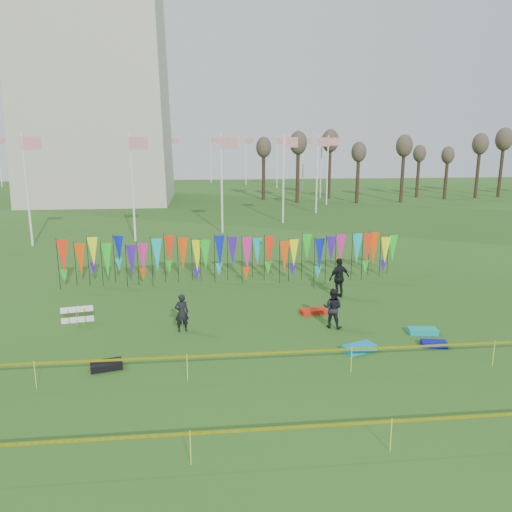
{
  "coord_description": "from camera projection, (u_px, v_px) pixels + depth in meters",
  "views": [
    {
      "loc": [
        -1.57,
        -17.12,
        7.56
      ],
      "look_at": [
        0.9,
        6.0,
        2.11
      ],
      "focal_mm": 35.0,
      "sensor_mm": 36.0,
      "label": 1
    }
  ],
  "objects": [
    {
      "name": "banner_row",
      "position": [
        238.0,
        253.0,
        26.88
      ],
      "size": [
        18.64,
        0.64,
        2.47
      ],
      "color": "black",
      "rests_on": "ground"
    },
    {
      "name": "box_kite",
      "position": [
        77.0,
        315.0,
        20.98
      ],
      "size": [
        0.66,
        0.66,
        0.74
      ],
      "rotation": [
        0.0,
        0.0,
        0.18
      ],
      "color": "red",
      "rests_on": "ground"
    },
    {
      "name": "person_right",
      "position": [
        339.0,
        278.0,
        24.25
      ],
      "size": [
        1.32,
        1.06,
        1.98
      ],
      "primitive_type": "imported",
      "rotation": [
        0.0,
        0.0,
        3.54
      ],
      "color": "black",
      "rests_on": "ground"
    },
    {
      "name": "kite_bag_red",
      "position": [
        313.0,
        311.0,
        22.14
      ],
      "size": [
        1.22,
        0.7,
        0.21
      ],
      "primitive_type": "cube",
      "rotation": [
        0.0,
        0.0,
        0.15
      ],
      "color": "red",
      "rests_on": "ground"
    },
    {
      "name": "ground",
      "position": [
        249.0,
        349.0,
        18.46
      ],
      "size": [
        160.0,
        160.0,
        0.0
      ],
      "primitive_type": "plane",
      "color": "#234E15",
      "rests_on": "ground"
    },
    {
      "name": "kite_bag_teal",
      "position": [
        423.0,
        331.0,
        19.86
      ],
      "size": [
        1.18,
        0.66,
        0.22
      ],
      "primitive_type": "cube",
      "rotation": [
        0.0,
        0.0,
        -0.11
      ],
      "color": "#0BA1A6",
      "rests_on": "ground"
    },
    {
      "name": "flagpole_ring",
      "position": [
        103.0,
        168.0,
        62.56
      ],
      "size": [
        57.4,
        56.16,
        8.0
      ],
      "color": "silver",
      "rests_on": "ground"
    },
    {
      "name": "caution_tape_far",
      "position": [
        265.0,
        431.0,
        11.9
      ],
      "size": [
        26.0,
        0.02,
        0.9
      ],
      "color": "#DFD304",
      "rests_on": "ground"
    },
    {
      "name": "kite_bag_turquoise",
      "position": [
        359.0,
        348.0,
        18.23
      ],
      "size": [
        1.31,
        0.98,
        0.24
      ],
      "primitive_type": "cube",
      "rotation": [
        0.0,
        0.0,
        0.37
      ],
      "color": "#0C94BF",
      "rests_on": "ground"
    },
    {
      "name": "person_left",
      "position": [
        182.0,
        313.0,
        19.99
      ],
      "size": [
        0.64,
        0.52,
        1.56
      ],
      "primitive_type": "imported",
      "rotation": [
        0.0,
        0.0,
        3.34
      ],
      "color": "black",
      "rests_on": "ground"
    },
    {
      "name": "person_mid",
      "position": [
        333.0,
        308.0,
        20.39
      ],
      "size": [
        0.95,
        0.82,
        1.67
      ],
      "primitive_type": "imported",
      "rotation": [
        0.0,
        0.0,
        2.65
      ],
      "color": "black",
      "rests_on": "ground"
    },
    {
      "name": "kite_bag_blue",
      "position": [
        434.0,
        344.0,
        18.67
      ],
      "size": [
        1.0,
        0.68,
        0.19
      ],
      "primitive_type": "cube",
      "rotation": [
        0.0,
        0.0,
        -0.23
      ],
      "color": "#0A0DA3",
      "rests_on": "ground"
    },
    {
      "name": "kite_bag_black",
      "position": [
        106.0,
        365.0,
        16.84
      ],
      "size": [
        1.15,
        0.83,
        0.24
      ],
      "primitive_type": "cube",
      "rotation": [
        0.0,
        0.0,
        0.24
      ],
      "color": "black",
      "rests_on": "ground"
    },
    {
      "name": "caution_tape_near",
      "position": [
        249.0,
        355.0,
        16.07
      ],
      "size": [
        26.0,
        0.02,
        0.9
      ],
      "color": "#DFD304",
      "rests_on": "ground"
    },
    {
      "name": "tree_line",
      "position": [
        468.0,
        151.0,
        62.96
      ],
      "size": [
        53.92,
        1.92,
        7.84
      ],
      "color": "#3C291E",
      "rests_on": "ground"
    }
  ]
}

